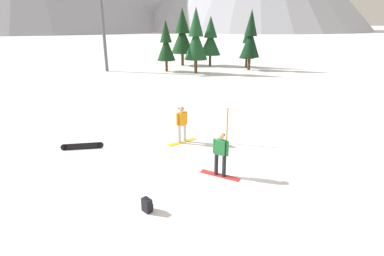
% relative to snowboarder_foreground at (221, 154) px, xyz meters
% --- Properties ---
extents(ground_plane, '(800.00, 800.00, 0.00)m').
position_rel_snowboarder_foreground_xyz_m(ground_plane, '(-0.23, 0.39, -0.92)').
color(ground_plane, white).
extents(snowboarder_foreground, '(1.31, 1.33, 1.74)m').
position_rel_snowboarder_foreground_xyz_m(snowboarder_foreground, '(0.00, 0.00, 0.00)').
color(snowboarder_foreground, red).
rests_on(snowboarder_foreground, ground_plane).
extents(snowboarder_midground, '(1.54, 0.81, 1.80)m').
position_rel_snowboarder_foreground_xyz_m(snowboarder_midground, '(-0.48, 3.74, 0.04)').
color(snowboarder_midground, yellow).
rests_on(snowboarder_midground, ground_plane).
extents(loose_snowboard_far_spare, '(1.91, 0.37, 0.27)m').
position_rel_snowboarder_foreground_xyz_m(loose_snowboard_far_spare, '(-5.11, 4.28, -0.78)').
color(loose_snowboard_far_spare, black).
rests_on(loose_snowboard_far_spare, ground_plane).
extents(backpack_black, '(0.36, 0.38, 0.47)m').
position_rel_snowboarder_foreground_xyz_m(backpack_black, '(-3.02, -1.51, -0.71)').
color(backpack_black, black).
rests_on(backpack_black, ground_plane).
extents(trail_marker_pole, '(0.06, 0.06, 1.77)m').
position_rel_snowboarder_foreground_xyz_m(trail_marker_pole, '(1.55, 3.00, -0.04)').
color(trail_marker_pole, orange).
rests_on(trail_marker_pole, ground_plane).
extents(pine_tree_short, '(2.74, 2.74, 6.34)m').
position_rel_snowboarder_foreground_xyz_m(pine_tree_short, '(10.37, 29.53, 2.54)').
color(pine_tree_short, '#472D19').
rests_on(pine_tree_short, ground_plane).
extents(pine_tree_broad, '(2.59, 2.59, 7.13)m').
position_rel_snowboarder_foreground_xyz_m(pine_tree_broad, '(6.52, 23.72, 2.96)').
color(pine_tree_broad, '#472D19').
rests_on(pine_tree_broad, ground_plane).
extents(pine_tree_slender, '(2.32, 2.32, 7.00)m').
position_rel_snowboarder_foreground_xyz_m(pine_tree_slender, '(13.52, 24.39, 2.89)').
color(pine_tree_slender, '#472D19').
rests_on(pine_tree_slender, ground_plane).
extents(pine_tree_young, '(3.00, 3.00, 7.37)m').
position_rel_snowboarder_foreground_xyz_m(pine_tree_young, '(6.88, 30.76, 3.10)').
color(pine_tree_young, '#472D19').
rests_on(pine_tree_young, ground_plane).
extents(pine_tree_tall, '(2.11, 2.11, 5.85)m').
position_rel_snowboarder_foreground_xyz_m(pine_tree_tall, '(3.68, 26.19, 2.27)').
color(pine_tree_tall, '#472D19').
rests_on(pine_tree_tall, ground_plane).
extents(pine_tree_twin, '(1.88, 1.88, 5.32)m').
position_rel_snowboarder_foreground_xyz_m(pine_tree_twin, '(14.21, 26.49, 1.98)').
color(pine_tree_twin, '#472D19').
rests_on(pine_tree_twin, ground_plane).
extents(ski_lift_tower, '(3.49, 0.36, 9.32)m').
position_rel_snowboarder_foreground_xyz_m(ski_lift_tower, '(-3.09, 28.38, 4.48)').
color(ski_lift_tower, '#595B60').
rests_on(ski_lift_tower, ground_plane).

